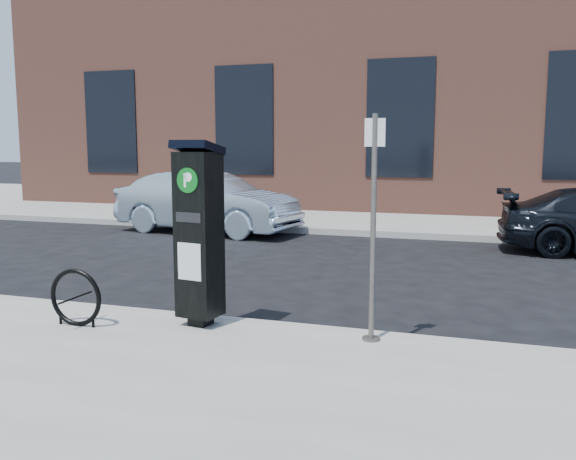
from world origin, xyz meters
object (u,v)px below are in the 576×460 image
at_px(bike_rack, 76,298).
at_px(sign_pole, 373,230).
at_px(parking_kiosk, 199,232).
at_px(car_silver, 207,202).

bearing_deg(bike_rack, sign_pole, 8.79).
height_order(parking_kiosk, bike_rack, parking_kiosk).
relative_size(sign_pole, car_silver, 0.50).
xyz_separation_m(parking_kiosk, bike_rack, (-1.33, -0.49, -0.75)).
bearing_deg(parking_kiosk, sign_pole, 10.46).
bearing_deg(car_silver, bike_rack, -156.66).
xyz_separation_m(sign_pole, bike_rack, (-3.30, -0.54, -0.85)).
relative_size(sign_pole, bike_rack, 3.53).
distance_m(parking_kiosk, sign_pole, 1.97).
relative_size(parking_kiosk, car_silver, 0.45).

